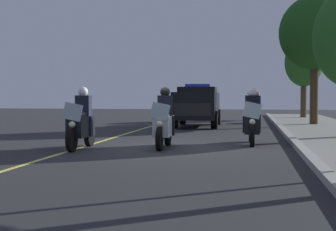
# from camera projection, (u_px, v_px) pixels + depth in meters

# --- Properties ---
(ground_plane) EXTENTS (80.00, 80.00, 0.00)m
(ground_plane) POSITION_uv_depth(u_px,v_px,m) (167.00, 147.00, 13.72)
(ground_plane) COLOR #28282B
(curb_strip) EXTENTS (48.00, 0.24, 0.15)m
(curb_strip) POSITION_uv_depth(u_px,v_px,m) (299.00, 147.00, 13.10)
(curb_strip) COLOR #9E9B93
(curb_strip) RESTS_ON ground
(lane_stripe_center) EXTENTS (48.00, 0.12, 0.01)m
(lane_stripe_center) POSITION_uv_depth(u_px,v_px,m) (87.00, 146.00, 14.12)
(lane_stripe_center) COLOR #E0D14C
(lane_stripe_center) RESTS_ON ground
(police_motorcycle_lead_left) EXTENTS (2.14, 0.57, 1.72)m
(police_motorcycle_lead_left) POSITION_uv_depth(u_px,v_px,m) (81.00, 124.00, 13.25)
(police_motorcycle_lead_left) COLOR black
(police_motorcycle_lead_left) RESTS_ON ground
(police_motorcycle_lead_right) EXTENTS (2.14, 0.57, 1.72)m
(police_motorcycle_lead_right) POSITION_uv_depth(u_px,v_px,m) (164.00, 123.00, 13.53)
(police_motorcycle_lead_right) COLOR black
(police_motorcycle_lead_right) RESTS_ON ground
(police_motorcycle_trailing) EXTENTS (2.14, 0.57, 1.72)m
(police_motorcycle_trailing) POSITION_uv_depth(u_px,v_px,m) (252.00, 121.00, 14.55)
(police_motorcycle_trailing) COLOR black
(police_motorcycle_trailing) RESTS_ON ground
(police_suv) EXTENTS (4.94, 2.15, 2.05)m
(police_suv) POSITION_uv_depth(u_px,v_px,m) (197.00, 104.00, 23.16)
(police_suv) COLOR black
(police_suv) RESTS_ON ground
(cyclist_background) EXTENTS (1.76, 0.32, 1.69)m
(cyclist_background) POSITION_uv_depth(u_px,v_px,m) (258.00, 108.00, 26.08)
(cyclist_background) COLOR black
(cyclist_background) RESTS_ON ground
(tree_far_back) EXTENTS (3.43, 3.43, 6.25)m
(tree_far_back) POSITION_uv_depth(u_px,v_px,m) (315.00, 33.00, 23.34)
(tree_far_back) COLOR #42301E
(tree_far_back) RESTS_ON sidewalk_strip
(tree_behind_suv) EXTENTS (2.43, 2.43, 5.06)m
(tree_behind_suv) POSITION_uv_depth(u_px,v_px,m) (304.00, 63.00, 30.83)
(tree_behind_suv) COLOR #4C3823
(tree_behind_suv) RESTS_ON sidewalk_strip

